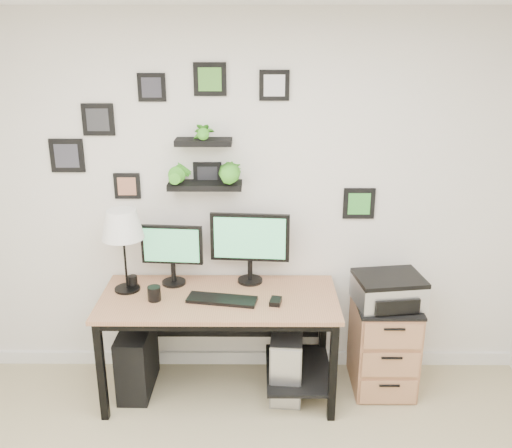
{
  "coord_description": "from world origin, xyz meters",
  "views": [
    {
      "loc": [
        0.07,
        -1.83,
        2.48
      ],
      "look_at": [
        0.05,
        1.83,
        1.2
      ],
      "focal_mm": 40.0,
      "sensor_mm": 36.0,
      "label": 1
    }
  ],
  "objects_px": {
    "desk": "(225,311)",
    "mug": "(154,294)",
    "monitor_left": "(172,250)",
    "monitor_right": "(250,242)",
    "table_lamp": "(122,226)",
    "pc_tower_grey": "(287,360)",
    "pc_tower_black": "(137,359)",
    "printer": "(389,290)",
    "file_cabinet": "(383,344)"
  },
  "relations": [
    {
      "from": "desk",
      "to": "file_cabinet",
      "type": "relative_size",
      "value": 2.39
    },
    {
      "from": "desk",
      "to": "file_cabinet",
      "type": "height_order",
      "value": "desk"
    },
    {
      "from": "monitor_left",
      "to": "pc_tower_black",
      "type": "relative_size",
      "value": 0.92
    },
    {
      "from": "monitor_right",
      "to": "mug",
      "type": "xyz_separation_m",
      "value": [
        -0.63,
        -0.29,
        -0.25
      ]
    },
    {
      "from": "monitor_left",
      "to": "monitor_right",
      "type": "height_order",
      "value": "monitor_right"
    },
    {
      "from": "pc_tower_grey",
      "to": "file_cabinet",
      "type": "xyz_separation_m",
      "value": [
        0.69,
        0.07,
        0.09
      ]
    },
    {
      "from": "table_lamp",
      "to": "mug",
      "type": "relative_size",
      "value": 5.88
    },
    {
      "from": "desk",
      "to": "monitor_left",
      "type": "relative_size",
      "value": 3.66
    },
    {
      "from": "mug",
      "to": "printer",
      "type": "height_order",
      "value": "printer"
    },
    {
      "from": "desk",
      "to": "monitor_left",
      "type": "xyz_separation_m",
      "value": [
        -0.37,
        0.16,
        0.38
      ]
    },
    {
      "from": "monitor_right",
      "to": "mug",
      "type": "bearing_deg",
      "value": -155.35
    },
    {
      "from": "monitor_left",
      "to": "pc_tower_black",
      "type": "bearing_deg",
      "value": -148.65
    },
    {
      "from": "table_lamp",
      "to": "pc_tower_black",
      "type": "relative_size",
      "value": 1.22
    },
    {
      "from": "printer",
      "to": "desk",
      "type": "bearing_deg",
      "value": -178.62
    },
    {
      "from": "monitor_right",
      "to": "mug",
      "type": "height_order",
      "value": "monitor_right"
    },
    {
      "from": "monitor_right",
      "to": "printer",
      "type": "height_order",
      "value": "monitor_right"
    },
    {
      "from": "table_lamp",
      "to": "file_cabinet",
      "type": "height_order",
      "value": "table_lamp"
    },
    {
      "from": "desk",
      "to": "pc_tower_black",
      "type": "xyz_separation_m",
      "value": [
        -0.63,
        0.0,
        -0.39
      ]
    },
    {
      "from": "pc_tower_black",
      "to": "printer",
      "type": "height_order",
      "value": "printer"
    },
    {
      "from": "pc_tower_black",
      "to": "printer",
      "type": "xyz_separation_m",
      "value": [
        1.75,
        0.02,
        0.53
      ]
    },
    {
      "from": "table_lamp",
      "to": "pc_tower_grey",
      "type": "distance_m",
      "value": 1.48
    },
    {
      "from": "monitor_right",
      "to": "pc_tower_black",
      "type": "xyz_separation_m",
      "value": [
        -0.8,
        -0.2,
        -0.82
      ]
    },
    {
      "from": "monitor_left",
      "to": "monitor_right",
      "type": "distance_m",
      "value": 0.54
    },
    {
      "from": "monitor_left",
      "to": "table_lamp",
      "type": "height_order",
      "value": "table_lamp"
    },
    {
      "from": "table_lamp",
      "to": "file_cabinet",
      "type": "xyz_separation_m",
      "value": [
        1.8,
        -0.01,
        -0.88
      ]
    },
    {
      "from": "file_cabinet",
      "to": "pc_tower_grey",
      "type": "bearing_deg",
      "value": -174.38
    },
    {
      "from": "printer",
      "to": "file_cabinet",
      "type": "bearing_deg",
      "value": 86.84
    },
    {
      "from": "table_lamp",
      "to": "pc_tower_black",
      "type": "height_order",
      "value": "table_lamp"
    },
    {
      "from": "desk",
      "to": "mug",
      "type": "height_order",
      "value": "mug"
    },
    {
      "from": "file_cabinet",
      "to": "printer",
      "type": "bearing_deg",
      "value": -93.16
    },
    {
      "from": "table_lamp",
      "to": "mug",
      "type": "xyz_separation_m",
      "value": [
        0.21,
        -0.16,
        -0.42
      ]
    },
    {
      "from": "file_cabinet",
      "to": "printer",
      "type": "relative_size",
      "value": 1.37
    },
    {
      "from": "desk",
      "to": "monitor_left",
      "type": "distance_m",
      "value": 0.55
    },
    {
      "from": "pc_tower_grey",
      "to": "file_cabinet",
      "type": "distance_m",
      "value": 0.7
    },
    {
      "from": "pc_tower_black",
      "to": "pc_tower_grey",
      "type": "bearing_deg",
      "value": 0.18
    },
    {
      "from": "desk",
      "to": "pc_tower_grey",
      "type": "bearing_deg",
      "value": -1.28
    },
    {
      "from": "mug",
      "to": "file_cabinet",
      "type": "height_order",
      "value": "mug"
    },
    {
      "from": "printer",
      "to": "monitor_right",
      "type": "bearing_deg",
      "value": 169.7
    },
    {
      "from": "desk",
      "to": "pc_tower_grey",
      "type": "height_order",
      "value": "desk"
    },
    {
      "from": "mug",
      "to": "file_cabinet",
      "type": "bearing_deg",
      "value": 5.35
    },
    {
      "from": "pc_tower_black",
      "to": "printer",
      "type": "distance_m",
      "value": 1.83
    },
    {
      "from": "desk",
      "to": "mug",
      "type": "xyz_separation_m",
      "value": [
        -0.46,
        -0.09,
        0.17
      ]
    },
    {
      "from": "desk",
      "to": "pc_tower_grey",
      "type": "xyz_separation_m",
      "value": [
        0.43,
        -0.01,
        -0.39
      ]
    },
    {
      "from": "mug",
      "to": "printer",
      "type": "bearing_deg",
      "value": 4.24
    },
    {
      "from": "table_lamp",
      "to": "desk",
      "type": "bearing_deg",
      "value": -5.77
    },
    {
      "from": "monitor_left",
      "to": "file_cabinet",
      "type": "height_order",
      "value": "monitor_left"
    },
    {
      "from": "printer",
      "to": "monitor_left",
      "type": "bearing_deg",
      "value": 174.73
    },
    {
      "from": "pc_tower_grey",
      "to": "mug",
      "type": "bearing_deg",
      "value": -174.85
    },
    {
      "from": "monitor_left",
      "to": "mug",
      "type": "xyz_separation_m",
      "value": [
        -0.09,
        -0.25,
        -0.21
      ]
    },
    {
      "from": "pc_tower_black",
      "to": "pc_tower_grey",
      "type": "height_order",
      "value": "pc_tower_grey"
    }
  ]
}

